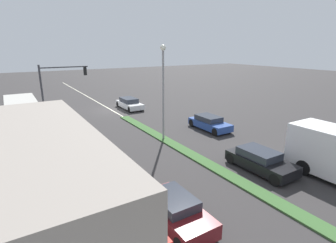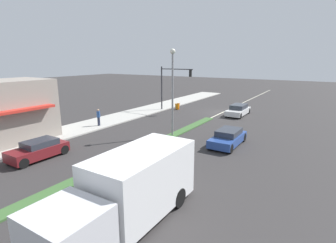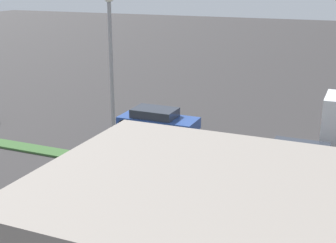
{
  "view_description": "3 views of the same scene",
  "coord_description": "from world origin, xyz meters",
  "px_view_note": "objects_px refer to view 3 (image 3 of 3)",
  "views": [
    {
      "loc": [
        10.32,
        29.71,
        7.28
      ],
      "look_at": [
        -0.65,
        11.95,
        1.35
      ],
      "focal_mm": 28.0,
      "sensor_mm": 36.0,
      "label": 1
    },
    {
      "loc": [
        -11.39,
        31.37,
        6.59
      ],
      "look_at": [
        0.11,
        12.85,
        1.42
      ],
      "focal_mm": 28.0,
      "sensor_mm": 36.0,
      "label": 2
    },
    {
      "loc": [
        16.95,
        22.12,
        8.0
      ],
      "look_at": [
        -1.67,
        14.17,
        1.74
      ],
      "focal_mm": 50.0,
      "sensor_mm": 36.0,
      "label": 3
    }
  ],
  "objects_px": {
    "pedestrian": "(8,235)",
    "suv_black": "(303,160)",
    "street_lamp": "(111,58)",
    "coupe_blue": "(158,120)"
  },
  "relations": [
    {
      "from": "pedestrian",
      "to": "suv_black",
      "type": "distance_m",
      "value": 12.26
    },
    {
      "from": "street_lamp",
      "to": "coupe_blue",
      "type": "height_order",
      "value": "street_lamp"
    },
    {
      "from": "pedestrian",
      "to": "suv_black",
      "type": "bearing_deg",
      "value": 146.17
    },
    {
      "from": "suv_black",
      "to": "coupe_blue",
      "type": "distance_m",
      "value": 8.5
    },
    {
      "from": "pedestrian",
      "to": "coupe_blue",
      "type": "height_order",
      "value": "pedestrian"
    },
    {
      "from": "street_lamp",
      "to": "suv_black",
      "type": "relative_size",
      "value": 1.74
    },
    {
      "from": "pedestrian",
      "to": "suv_black",
      "type": "height_order",
      "value": "pedestrian"
    },
    {
      "from": "suv_black",
      "to": "coupe_blue",
      "type": "height_order",
      "value": "suv_black"
    },
    {
      "from": "street_lamp",
      "to": "coupe_blue",
      "type": "distance_m",
      "value": 6.51
    },
    {
      "from": "suv_black",
      "to": "coupe_blue",
      "type": "bearing_deg",
      "value": -109.24
    }
  ]
}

